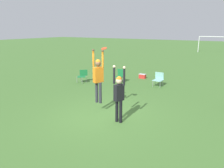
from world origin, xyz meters
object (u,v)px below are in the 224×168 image
cooler_box (142,76)px  camping_chair_3 (120,75)px  camping_chair_2 (82,75)px  frisbee (104,48)px  person_defending (119,93)px  camping_chair_0 (159,78)px  person_jumping (98,75)px

cooler_box → camping_chair_3: bearing=-110.3°
camping_chair_2 → camping_chair_3: camping_chair_3 is taller
frisbee → person_defending: bearing=-19.9°
camping_chair_0 → camping_chair_2: 4.92m
camping_chair_0 → person_jumping: bearing=84.7°
person_jumping → frisbee: (0.42, -0.18, 1.11)m
person_jumping → camping_chair_2: (-3.91, 3.74, -1.13)m
person_jumping → person_defending: size_ratio=1.03×
camping_chair_2 → camping_chair_3: (2.17, 1.18, 0.04)m
cooler_box → frisbee: bearing=-78.6°
camping_chair_0 → camping_chair_2: size_ratio=1.03×
frisbee → camping_chair_2: frisbee is taller
frisbee → camping_chair_2: 6.26m
person_defending → cooler_box: bearing=-142.0°
camping_chair_2 → camping_chair_0: bearing=159.9°
camping_chair_2 → frisbee: bearing=98.1°
person_defending → camping_chair_3: (-3.00, 5.41, -0.63)m
cooler_box → person_defending: bearing=-72.9°
camping_chair_2 → person_jumping: bearing=96.6°
frisbee → camping_chair_2: size_ratio=0.28×
person_jumping → camping_chair_2: bearing=67.2°
frisbee → camping_chair_2: bearing=137.8°
person_defending → frisbee: 1.81m
person_defending → frisbee: bearing=-88.9°
person_defending → camping_chair_2: person_defending is taller
person_jumping → cooler_box: bearing=29.2°
camping_chair_2 → camping_chair_3: size_ratio=0.92×
person_defending → camping_chair_3: size_ratio=2.40×
person_defending → camping_chair_0: size_ratio=2.54×
person_defending → camping_chair_2: bearing=-108.3°
frisbee → camping_chair_3: bearing=112.9°
frisbee → camping_chair_2: (-4.33, 3.92, -2.24)m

